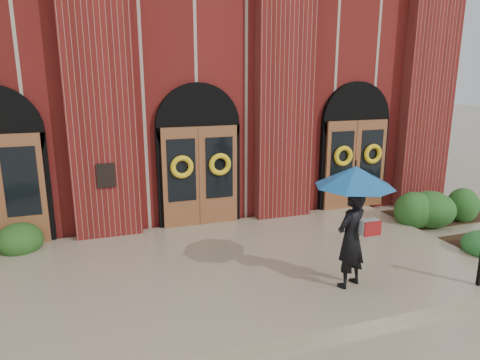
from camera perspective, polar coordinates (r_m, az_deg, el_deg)
name	(u,v)px	position (r m, az deg, el deg)	size (l,w,h in m)	color
ground	(234,274)	(8.72, -0.75, -12.45)	(90.00, 90.00, 0.00)	gray
landing	(232,268)	(8.82, -1.06, -11.61)	(10.00, 5.30, 0.15)	gray
church_building	(160,85)	(16.41, -10.65, 12.30)	(16.20, 12.53, 7.00)	maroon
man_with_umbrella	(354,204)	(7.66, 14.90, -3.06)	(1.79, 1.79, 2.21)	black
hedge_wall_right	(442,201)	(13.28, 25.31, -2.49)	(3.42, 1.37, 0.88)	#214E1B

